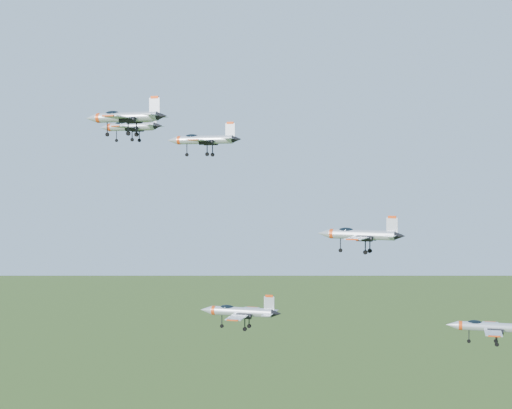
# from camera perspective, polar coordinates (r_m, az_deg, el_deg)

# --- Properties ---
(jet_lead) EXTENTS (12.82, 10.68, 3.43)m
(jet_lead) POSITION_cam_1_polar(r_m,az_deg,el_deg) (127.25, -10.07, 6.16)
(jet_lead) COLOR silver
(jet_left_high) EXTENTS (12.43, 10.25, 3.32)m
(jet_left_high) POSITION_cam_1_polar(r_m,az_deg,el_deg) (110.86, -4.28, 5.20)
(jet_left_high) COLOR silver
(jet_right_high) EXTENTS (10.96, 9.06, 2.93)m
(jet_right_high) POSITION_cam_1_polar(r_m,az_deg,el_deg) (86.50, -10.47, 6.91)
(jet_right_high) COLOR silver
(jet_left_low) EXTENTS (13.19, 11.03, 3.53)m
(jet_left_low) POSITION_cam_1_polar(r_m,az_deg,el_deg) (104.43, 8.27, -2.38)
(jet_left_low) COLOR silver
(jet_right_low) EXTENTS (10.46, 8.57, 2.81)m
(jet_right_low) POSITION_cam_1_polar(r_m,az_deg,el_deg) (89.00, -1.35, -8.55)
(jet_right_low) COLOR silver
(jet_trail) EXTENTS (11.28, 9.26, 3.03)m
(jet_trail) POSITION_cam_1_polar(r_m,az_deg,el_deg) (101.51, 18.07, -9.27)
(jet_trail) COLOR silver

